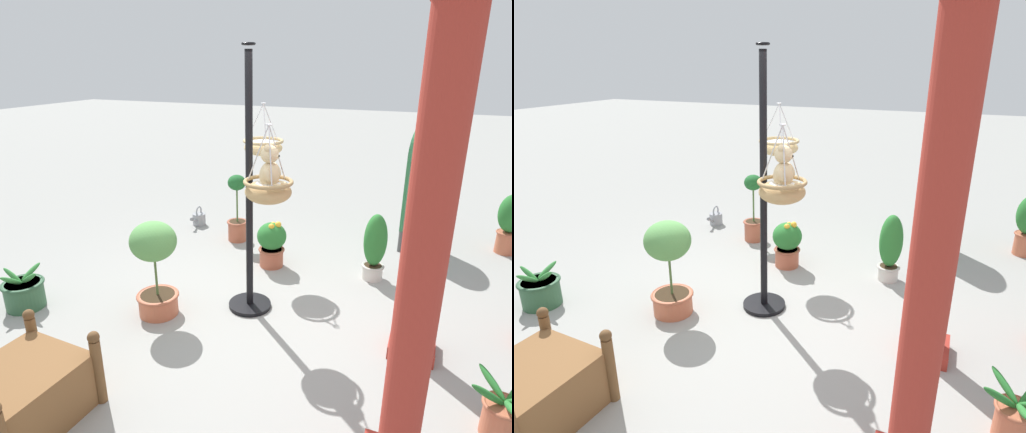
% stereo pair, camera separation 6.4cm
% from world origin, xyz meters
% --- Properties ---
extents(ground_plane, '(40.00, 40.00, 0.00)m').
position_xyz_m(ground_plane, '(0.00, 0.00, 0.00)').
color(ground_plane, gray).
extents(display_pole_central, '(0.44, 0.44, 2.58)m').
position_xyz_m(display_pole_central, '(-0.11, -0.04, 0.82)').
color(display_pole_central, black).
rests_on(display_pole_central, ground).
extents(hanging_basket_with_teddy, '(0.45, 0.45, 0.71)m').
position_xyz_m(hanging_basket_with_teddy, '(0.04, 0.21, 1.34)').
color(hanging_basket_with_teddy, tan).
extents(teddy_bear, '(0.29, 0.25, 0.41)m').
position_xyz_m(teddy_bear, '(0.04, 0.23, 1.52)').
color(teddy_bear, '#D1B789').
extents(hanging_basket_left_high, '(0.48, 0.48, 0.60)m').
position_xyz_m(hanging_basket_left_high, '(-1.17, -0.31, 1.48)').
color(hanging_basket_left_high, tan).
extents(greenhouse_pillar_left, '(0.40, 0.40, 2.93)m').
position_xyz_m(greenhouse_pillar_left, '(0.04, 1.58, 1.42)').
color(greenhouse_pillar_left, '#9E2D23').
rests_on(greenhouse_pillar_left, ground).
extents(greenhouse_pillar_far_back, '(0.44, 0.44, 2.94)m').
position_xyz_m(greenhouse_pillar_far_back, '(1.39, 1.57, 1.42)').
color(greenhouse_pillar_far_back, '#9E2D23').
rests_on(greenhouse_pillar_far_back, ground).
extents(wooden_planter_box, '(0.88, 0.80, 0.61)m').
position_xyz_m(wooden_planter_box, '(1.91, -0.89, 0.24)').
color(wooden_planter_box, brown).
rests_on(wooden_planter_box, ground).
extents(potted_plant_flowering_red, '(0.46, 0.46, 0.99)m').
position_xyz_m(potted_plant_flowering_red, '(0.36, -0.84, 0.57)').
color(potted_plant_flowering_red, '#BC6042').
rests_on(potted_plant_flowering_red, ground).
extents(potted_plant_tall_leafy, '(0.36, 0.36, 0.60)m').
position_xyz_m(potted_plant_tall_leafy, '(-1.10, -0.17, 0.31)').
color(potted_plant_tall_leafy, '#AD563D').
rests_on(potted_plant_tall_leafy, ground).
extents(potted_plant_bushy_green, '(0.49, 0.51, 0.44)m').
position_xyz_m(potted_plant_bushy_green, '(0.78, 2.20, 0.18)').
color(potted_plant_bushy_green, '#BC6042').
rests_on(potted_plant_bushy_green, ground).
extents(potted_plant_small_succulent, '(0.26, 0.26, 0.80)m').
position_xyz_m(potted_plant_small_succulent, '(-1.23, 1.05, 0.40)').
color(potted_plant_small_succulent, beige).
rests_on(potted_plant_small_succulent, ground).
extents(potted_plant_conical_shrub, '(0.30, 0.30, 0.96)m').
position_xyz_m(potted_plant_conical_shrub, '(-1.69, -0.91, 0.41)').
color(potted_plant_conical_shrub, '#AD563D').
rests_on(potted_plant_conical_shrub, ground).
extents(potted_plant_trailing_ivy, '(0.46, 0.43, 0.44)m').
position_xyz_m(potted_plant_trailing_ivy, '(0.79, -2.20, 0.17)').
color(potted_plant_trailing_ivy, '#2D5638').
rests_on(potted_plant_trailing_ivy, ground).
extents(display_sign_board, '(0.66, 0.16, 1.61)m').
position_xyz_m(display_sign_board, '(-2.45, 1.33, 0.95)').
color(display_sign_board, '#286B3D').
rests_on(display_sign_board, ground).
extents(watering_can, '(0.35, 0.20, 0.30)m').
position_xyz_m(watering_can, '(-2.02, -1.73, 0.10)').
color(watering_can, gray).
rests_on(watering_can, ground).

